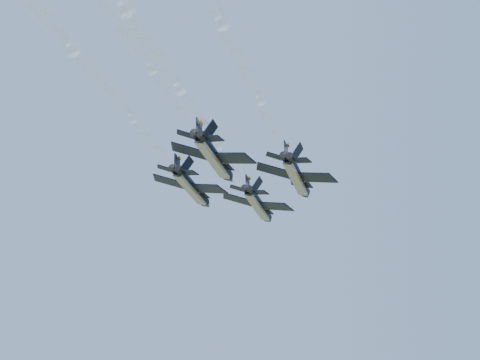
{
  "coord_description": "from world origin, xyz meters",
  "views": [
    {
      "loc": [
        -2.56,
        -96.91,
        74.53
      ],
      "look_at": [
        -2.16,
        -1.02,
        108.96
      ],
      "focal_mm": 50.0,
      "sensor_mm": 36.0,
      "label": 1
    }
  ],
  "objects_px": {
    "jet_right": "(297,177)",
    "jet_slot": "(215,158)",
    "jet_left": "(192,188)",
    "jet_lead": "(259,205)"
  },
  "relations": [
    {
      "from": "jet_left",
      "to": "jet_slot",
      "type": "height_order",
      "value": "same"
    },
    {
      "from": "jet_lead",
      "to": "jet_right",
      "type": "height_order",
      "value": "same"
    },
    {
      "from": "jet_left",
      "to": "jet_lead",
      "type": "bearing_deg",
      "value": 56.71
    },
    {
      "from": "jet_slot",
      "to": "jet_left",
      "type": "bearing_deg",
      "value": 124.22
    },
    {
      "from": "jet_lead",
      "to": "jet_left",
      "type": "height_order",
      "value": "same"
    },
    {
      "from": "jet_lead",
      "to": "jet_slot",
      "type": "xyz_separation_m",
      "value": [
        -6.61,
        -21.15,
        0.0
      ]
    },
    {
      "from": "jet_left",
      "to": "jet_slot",
      "type": "relative_size",
      "value": 1.0
    },
    {
      "from": "jet_right",
      "to": "jet_slot",
      "type": "height_order",
      "value": "same"
    },
    {
      "from": "jet_left",
      "to": "jet_right",
      "type": "relative_size",
      "value": 1.0
    },
    {
      "from": "jet_left",
      "to": "jet_right",
      "type": "height_order",
      "value": "same"
    }
  ]
}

